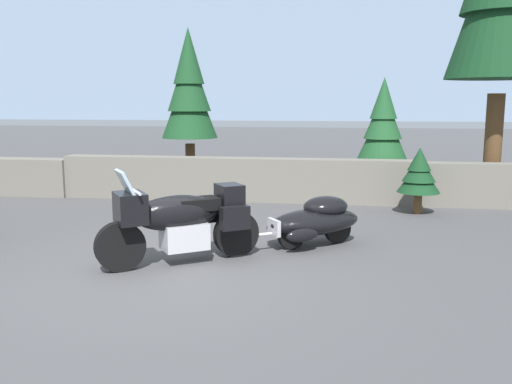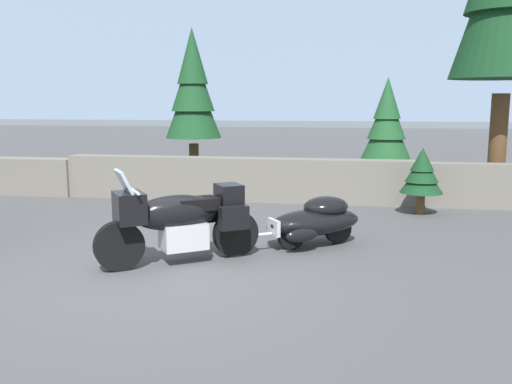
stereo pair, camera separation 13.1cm
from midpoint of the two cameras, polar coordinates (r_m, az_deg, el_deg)
The scene contains 8 objects.
ground_plane at distance 7.36m, azimuth -9.14°, elevation -8.16°, with size 80.00×80.00×0.00m, color #4C4C4F.
stone_guard_wall at distance 12.36m, azimuth -2.30°, elevation 1.25°, with size 24.00×0.58×0.96m.
distant_ridgeline at distance 102.14m, azimuth 8.44°, elevation 12.53°, with size 240.00×80.00×16.00m, color #7F93AD.
touring_motorcycle at distance 7.59m, azimuth -7.44°, elevation -2.74°, with size 1.99×1.51×1.33m.
car_shaped_trailer at distance 8.51m, azimuth 6.64°, elevation -2.86°, with size 2.02×1.54×0.76m.
pine_tree_secondary at distance 13.91m, azimuth -6.26°, elevation 10.48°, with size 1.38×1.38×3.97m.
pine_tree_far_right at distance 13.07m, azimuth 13.61°, elevation 6.96°, with size 1.12×1.12×2.74m.
pine_sapling_near at distance 11.26m, azimuth 17.05°, elevation 1.90°, with size 0.83×0.83×1.31m.
Camera 2 is at (2.36, -6.63, 2.20)m, focal length 38.82 mm.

